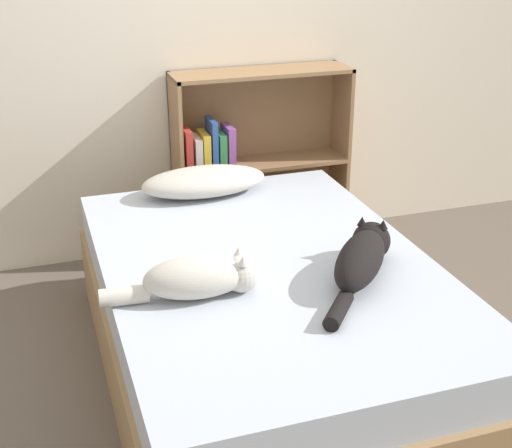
{
  "coord_description": "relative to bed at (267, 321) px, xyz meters",
  "views": [
    {
      "loc": [
        -0.8,
        -2.28,
        1.75
      ],
      "look_at": [
        0.0,
        0.14,
        0.61
      ],
      "focal_mm": 50.0,
      "sensor_mm": 36.0,
      "label": 1
    }
  ],
  "objects": [
    {
      "name": "pillow",
      "position": [
        -0.05,
        0.76,
        0.33
      ],
      "size": [
        0.59,
        0.28,
        0.13
      ],
      "color": "beige",
      "rests_on": "bed"
    },
    {
      "name": "bed",
      "position": [
        0.0,
        0.0,
        0.0
      ],
      "size": [
        1.26,
        1.86,
        0.51
      ],
      "color": "#99754C",
      "rests_on": "ground_plane"
    },
    {
      "name": "cat_dark",
      "position": [
        0.29,
        -0.21,
        0.34
      ],
      "size": [
        0.46,
        0.53,
        0.17
      ],
      "rotation": [
        0.0,
        0.0,
        0.88
      ],
      "color": "black",
      "rests_on": "bed"
    },
    {
      "name": "wall_back",
      "position": [
        0.0,
        1.33,
        1.0
      ],
      "size": [
        8.0,
        0.06,
        2.5
      ],
      "color": "silver",
      "rests_on": "ground_plane"
    },
    {
      "name": "ground_plane",
      "position": [
        0.0,
        0.0,
        -0.25
      ],
      "size": [
        8.0,
        8.0,
        0.0
      ],
      "primitive_type": "plane",
      "color": "brown"
    },
    {
      "name": "cat_light",
      "position": [
        -0.3,
        -0.17,
        0.33
      ],
      "size": [
        0.56,
        0.21,
        0.15
      ],
      "rotation": [
        0.0,
        0.0,
        6.2
      ],
      "color": "beige",
      "rests_on": "bed"
    },
    {
      "name": "bookshelf",
      "position": [
        0.32,
        1.2,
        0.26
      ],
      "size": [
        0.94,
        0.26,
        0.99
      ],
      "color": "#8E6B47",
      "rests_on": "ground_plane"
    }
  ]
}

